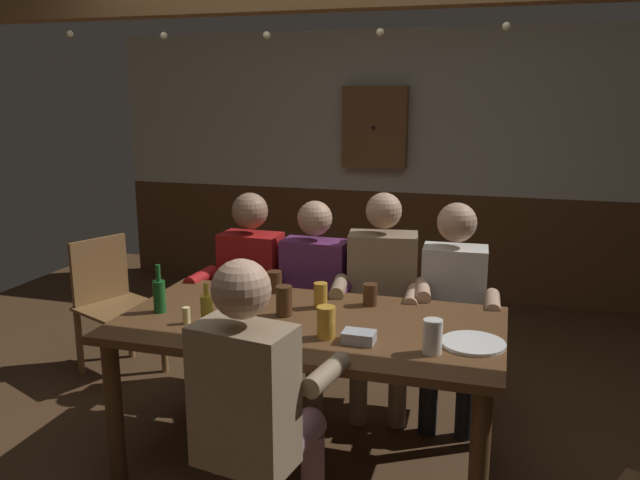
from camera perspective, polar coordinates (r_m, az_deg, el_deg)
The scene contains 24 objects.
ground_plane at distance 3.31m, azimuth -1.55°, elevation -20.02°, with size 7.12×7.12×0.00m, color #4C331E.
back_wall_upper at distance 5.73m, azimuth 7.90°, elevation 11.20°, with size 5.45×0.12×1.39m, color beige.
back_wall_wainscot at distance 5.88m, azimuth 7.55°, elevation -0.22°, with size 5.45×0.12×0.94m, color brown.
dining_table at distance 3.09m, azimuth -1.02°, elevation -8.89°, with size 1.81×0.95×0.74m.
person_0 at distance 3.91m, azimuth -6.55°, elevation -3.85°, with size 0.51×0.51×1.22m.
person_1 at distance 3.78m, azimuth -0.83°, elevation -4.71°, with size 0.53×0.50×1.19m.
person_2 at distance 3.69m, azimuth 5.51°, elevation -4.59°, with size 0.57×0.58×1.25m.
person_3 at distance 3.63m, azimuth 11.73°, elevation -5.39°, with size 0.50×0.52×1.21m.
person_4 at distance 2.48m, azimuth -5.74°, elevation -13.98°, with size 0.54×0.56×1.24m.
chair_empty_near_right at distance 4.39m, azimuth -18.04°, elevation -5.23°, with size 0.58×0.58×0.88m.
table_candle at distance 3.07m, azimuth -11.81°, elevation -6.59°, with size 0.04×0.04×0.08m, color #F9E08C.
condiment_caddy at distance 2.80m, azimuth 3.48°, elevation -8.60°, with size 0.14×0.10×0.05m, color #B2B7BC.
plate_0 at distance 2.86m, azimuth 13.48°, elevation -8.93°, with size 0.28×0.28×0.01m, color white.
bottle_0 at distance 2.90m, azimuth -10.02°, elevation -6.55°, with size 0.06×0.06×0.24m.
bottle_1 at distance 2.98m, azimuth -6.75°, elevation -6.16°, with size 0.07×0.07×0.21m.
bottle_2 at distance 3.25m, azimuth -14.11°, elevation -4.76°, with size 0.06×0.06×0.24m.
pint_glass_0 at distance 2.71m, azimuth 9.99°, elevation -8.46°, with size 0.08×0.08×0.15m, color white.
pint_glass_1 at distance 3.27m, azimuth 4.49°, elevation -4.86°, with size 0.07×0.07×0.11m, color #4C2D19.
pint_glass_2 at distance 2.83m, azimuth 0.54°, elevation -7.34°, with size 0.08×0.08×0.14m, color gold.
pint_glass_3 at distance 3.48m, azimuth -4.07°, elevation -3.72°, with size 0.08×0.08×0.12m, color #4C2D19.
pint_glass_4 at distance 3.22m, azimuth 0.14°, elevation -4.95°, with size 0.07×0.07×0.13m, color gold.
pint_glass_5 at distance 3.11m, azimuth -3.22°, elevation -5.43°, with size 0.08×0.08×0.15m, color #4C2D19.
wall_dart_cabinet at distance 5.65m, azimuth 4.90°, elevation 9.98°, with size 0.56×0.15×0.70m.
string_lights at distance 3.10m, azimuth 0.18°, elevation 18.39°, with size 3.85×0.04×0.10m.
Camera 1 is at (0.86, -2.63, 1.80)m, focal length 35.95 mm.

